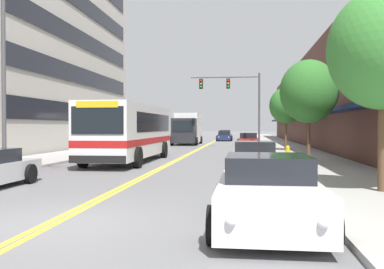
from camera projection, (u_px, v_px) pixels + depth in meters
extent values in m
plane|color=slate|center=(208.00, 145.00, 45.47)|extent=(240.00, 240.00, 0.00)
cube|color=#9E9B96|center=(139.00, 144.00, 46.37)|extent=(4.00, 106.00, 0.13)
cube|color=#9E9B96|center=(280.00, 144.00, 44.56)|extent=(4.00, 106.00, 0.13)
cube|color=yellow|center=(207.00, 144.00, 45.48)|extent=(0.14, 106.00, 0.01)
cube|color=yellow|center=(209.00, 144.00, 45.45)|extent=(0.14, 106.00, 0.01)
cube|color=#BCB7AD|center=(15.00, 6.00, 36.70)|extent=(12.00, 26.25, 24.59)
cube|color=black|center=(83.00, 113.00, 36.14)|extent=(0.08, 24.15, 1.40)
cube|color=black|center=(83.00, 77.00, 36.08)|extent=(0.08, 24.15, 1.40)
cube|color=black|center=(83.00, 40.00, 36.02)|extent=(0.08, 24.15, 1.40)
cube|color=black|center=(83.00, 3.00, 35.96)|extent=(0.08, 24.15, 1.40)
cube|color=brown|center=(342.00, 102.00, 43.71)|extent=(8.00, 68.00, 8.96)
cube|color=navy|center=(296.00, 117.00, 44.30)|extent=(1.10, 61.20, 0.24)
cube|color=black|center=(301.00, 91.00, 44.18)|extent=(0.08, 61.20, 1.40)
cube|color=silver|center=(131.00, 130.00, 23.52)|extent=(2.56, 10.69, 2.72)
cube|color=#B21919|center=(131.00, 140.00, 23.53)|extent=(2.58, 10.71, 0.32)
cube|color=black|center=(133.00, 123.00, 24.04)|extent=(2.59, 8.34, 0.98)
cube|color=black|center=(97.00, 120.00, 18.18)|extent=(2.31, 0.04, 1.20)
cube|color=yellow|center=(97.00, 104.00, 18.16)|extent=(1.84, 0.06, 0.28)
cube|color=black|center=(97.00, 159.00, 18.19)|extent=(2.51, 0.08, 0.32)
cylinder|color=black|center=(83.00, 157.00, 20.09)|extent=(0.30, 1.00, 1.00)
cylinder|color=black|center=(137.00, 157.00, 19.77)|extent=(0.30, 1.00, 1.00)
cylinder|color=black|center=(123.00, 149.00, 26.62)|extent=(0.30, 1.00, 1.00)
cylinder|color=black|center=(164.00, 150.00, 26.30)|extent=(0.30, 1.00, 1.00)
cube|color=black|center=(161.00, 140.00, 42.86)|extent=(1.70, 4.29, 0.71)
cube|color=black|center=(162.00, 135.00, 43.02)|extent=(1.46, 1.89, 0.44)
cylinder|color=black|center=(150.00, 143.00, 41.65)|extent=(0.22, 0.67, 0.67)
cylinder|color=black|center=(167.00, 143.00, 41.44)|extent=(0.22, 0.67, 0.67)
cylinder|color=black|center=(155.00, 142.00, 44.29)|extent=(0.22, 0.67, 0.67)
cylinder|color=black|center=(172.00, 142.00, 44.08)|extent=(0.22, 0.67, 0.67)
sphere|color=silver|center=(151.00, 141.00, 40.78)|extent=(0.16, 0.16, 0.16)
sphere|color=silver|center=(163.00, 141.00, 40.64)|extent=(0.16, 0.16, 0.16)
cube|color=red|center=(159.00, 139.00, 45.07)|extent=(0.18, 0.04, 0.10)
cube|color=red|center=(171.00, 139.00, 44.92)|extent=(0.18, 0.04, 0.10)
cylinder|color=black|center=(30.00, 174.00, 14.49)|extent=(0.22, 0.66, 0.66)
cube|color=red|center=(0.00, 165.00, 15.57)|extent=(0.18, 0.04, 0.10)
cube|color=red|center=(35.00, 166.00, 15.41)|extent=(0.18, 0.04, 0.10)
cube|color=white|center=(268.00, 199.00, 8.19)|extent=(1.85, 4.27, 0.73)
cube|color=black|center=(268.00, 167.00, 8.35)|extent=(1.59, 1.88, 0.47)
cylinder|color=black|center=(214.00, 225.00, 7.00)|extent=(0.22, 0.65, 0.65)
cylinder|color=black|center=(333.00, 228.00, 6.77)|extent=(0.22, 0.65, 0.65)
cylinder|color=black|center=(222.00, 198.00, 9.62)|extent=(0.22, 0.65, 0.65)
cylinder|color=black|center=(308.00, 200.00, 9.39)|extent=(0.22, 0.65, 0.65)
sphere|color=silver|center=(231.00, 221.00, 6.13)|extent=(0.16, 0.16, 0.16)
sphere|color=silver|center=(324.00, 224.00, 5.97)|extent=(0.16, 0.16, 0.16)
cube|color=red|center=(235.00, 182.00, 10.40)|extent=(0.18, 0.04, 0.10)
cube|color=red|center=(291.00, 183.00, 10.24)|extent=(0.18, 0.04, 0.10)
cube|color=#BCAD89|center=(255.00, 162.00, 17.27)|extent=(1.82, 4.13, 0.67)
cube|color=black|center=(255.00, 147.00, 17.42)|extent=(1.56, 1.82, 0.50)
cylinder|color=black|center=(231.00, 170.00, 16.11)|extent=(0.22, 0.62, 0.62)
cylinder|color=black|center=(281.00, 170.00, 15.89)|extent=(0.22, 0.62, 0.62)
cylinder|color=black|center=(232.00, 164.00, 18.65)|extent=(0.22, 0.62, 0.62)
cylinder|color=black|center=(276.00, 164.00, 18.43)|extent=(0.22, 0.62, 0.62)
sphere|color=silver|center=(238.00, 166.00, 15.28)|extent=(0.16, 0.16, 0.16)
sphere|color=silver|center=(274.00, 166.00, 15.12)|extent=(0.16, 0.16, 0.16)
cube|color=red|center=(239.00, 157.00, 19.40)|extent=(0.18, 0.04, 0.10)
cube|color=red|center=(268.00, 157.00, 19.24)|extent=(0.18, 0.04, 0.10)
cube|color=maroon|center=(248.00, 141.00, 42.96)|extent=(1.94, 4.33, 0.56)
cube|color=black|center=(248.00, 135.00, 43.13)|extent=(1.67, 1.90, 0.54)
cylinder|color=black|center=(238.00, 143.00, 41.76)|extent=(0.22, 0.66, 0.66)
cylinder|color=black|center=(259.00, 143.00, 41.52)|extent=(0.22, 0.66, 0.66)
cylinder|color=black|center=(239.00, 142.00, 44.42)|extent=(0.22, 0.66, 0.66)
cylinder|color=black|center=(258.00, 142.00, 44.18)|extent=(0.22, 0.66, 0.66)
sphere|color=silver|center=(241.00, 141.00, 40.88)|extent=(0.16, 0.16, 0.16)
sphere|color=silver|center=(256.00, 141.00, 40.72)|extent=(0.16, 0.16, 0.16)
cube|color=red|center=(242.00, 140.00, 45.20)|extent=(0.18, 0.04, 0.10)
cube|color=red|center=(255.00, 140.00, 45.04)|extent=(0.18, 0.04, 0.10)
cube|color=#19234C|center=(224.00, 137.00, 57.22)|extent=(1.81, 4.73, 0.63)
cube|color=black|center=(225.00, 133.00, 57.40)|extent=(1.56, 2.08, 0.50)
cylinder|color=black|center=(217.00, 139.00, 55.88)|extent=(0.22, 0.66, 0.66)
cylinder|color=black|center=(231.00, 139.00, 55.65)|extent=(0.22, 0.66, 0.66)
cylinder|color=black|center=(218.00, 138.00, 58.79)|extent=(0.22, 0.66, 0.66)
cylinder|color=black|center=(232.00, 138.00, 58.57)|extent=(0.22, 0.66, 0.66)
sphere|color=silver|center=(219.00, 137.00, 54.93)|extent=(0.16, 0.16, 0.16)
sphere|color=silver|center=(229.00, 137.00, 54.77)|extent=(0.16, 0.16, 0.16)
cube|color=red|center=(221.00, 136.00, 59.66)|extent=(0.18, 0.04, 0.10)
cube|color=red|center=(230.00, 136.00, 59.50)|extent=(0.18, 0.04, 0.10)
cube|color=beige|center=(225.00, 135.00, 67.15)|extent=(1.88, 4.06, 0.71)
cube|color=black|center=(225.00, 131.00, 67.29)|extent=(1.62, 1.78, 0.47)
cylinder|color=black|center=(218.00, 137.00, 66.02)|extent=(0.22, 0.63, 0.63)
cylinder|color=black|center=(231.00, 137.00, 65.79)|extent=(0.22, 0.63, 0.63)
cylinder|color=black|center=(219.00, 136.00, 68.51)|extent=(0.22, 0.63, 0.63)
cylinder|color=black|center=(231.00, 136.00, 68.28)|extent=(0.22, 0.63, 0.63)
sphere|color=silver|center=(220.00, 135.00, 65.19)|extent=(0.16, 0.16, 0.16)
sphere|color=silver|center=(229.00, 135.00, 65.03)|extent=(0.16, 0.16, 0.16)
cube|color=red|center=(221.00, 135.00, 69.25)|extent=(0.18, 0.04, 0.10)
cube|color=red|center=(230.00, 135.00, 69.09)|extent=(0.18, 0.04, 0.10)
cube|color=#232328|center=(184.00, 131.00, 43.07)|extent=(2.39, 2.00, 2.50)
cube|color=black|center=(183.00, 126.00, 42.05)|extent=(2.03, 0.04, 1.10)
cube|color=white|center=(188.00, 128.00, 46.37)|extent=(2.44, 4.66, 3.08)
cylinder|color=black|center=(172.00, 141.00, 43.24)|extent=(0.28, 0.84, 0.84)
cylinder|color=black|center=(196.00, 141.00, 42.95)|extent=(0.28, 0.84, 0.84)
cylinder|color=black|center=(179.00, 140.00, 47.93)|extent=(0.28, 0.84, 0.84)
cylinder|color=black|center=(201.00, 140.00, 47.63)|extent=(0.28, 0.84, 0.84)
cylinder|color=#47474C|center=(259.00, 110.00, 39.33)|extent=(0.18, 0.18, 6.85)
cylinder|color=#47474C|center=(225.00, 77.00, 39.65)|extent=(6.33, 0.11, 0.11)
cube|color=black|center=(228.00, 84.00, 39.63)|extent=(0.34, 0.26, 0.92)
sphere|color=red|center=(228.00, 80.00, 39.46)|extent=(0.18, 0.18, 0.18)
sphere|color=yellow|center=(228.00, 83.00, 39.47)|extent=(0.18, 0.18, 0.18)
sphere|color=green|center=(228.00, 86.00, 39.47)|extent=(0.18, 0.18, 0.18)
cylinder|color=black|center=(228.00, 78.00, 39.62)|extent=(0.02, 0.02, 0.14)
cube|color=black|center=(201.00, 84.00, 39.93)|extent=(0.34, 0.26, 0.92)
sphere|color=red|center=(201.00, 81.00, 39.77)|extent=(0.18, 0.18, 0.18)
sphere|color=yellow|center=(201.00, 84.00, 39.78)|extent=(0.18, 0.18, 0.18)
sphere|color=green|center=(201.00, 87.00, 39.78)|extent=(0.18, 0.18, 0.18)
cylinder|color=black|center=(201.00, 78.00, 39.92)|extent=(0.02, 0.02, 0.14)
cylinder|color=#47474C|center=(4.00, 80.00, 16.31)|extent=(0.16, 0.16, 7.41)
cylinder|color=brown|center=(383.00, 144.00, 11.89)|extent=(0.27, 0.27, 2.65)
ellipsoid|color=#387F33|center=(384.00, 49.00, 11.84)|extent=(3.07, 3.07, 3.38)
cylinder|color=brown|center=(309.00, 139.00, 21.03)|extent=(0.16, 0.16, 2.33)
ellipsoid|color=#2D6B28|center=(309.00, 91.00, 20.98)|extent=(2.83, 2.83, 3.11)
cylinder|color=brown|center=(286.00, 135.00, 32.39)|extent=(0.18, 0.18, 2.33)
ellipsoid|color=#2D6B28|center=(286.00, 106.00, 32.35)|extent=(2.47, 2.47, 2.72)
cylinder|color=yellow|center=(288.00, 156.00, 20.94)|extent=(0.21, 0.21, 0.72)
sphere|color=yellow|center=(288.00, 147.00, 20.93)|extent=(0.19, 0.19, 0.19)
cylinder|color=yellow|center=(285.00, 154.00, 20.96)|extent=(0.08, 0.10, 0.10)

